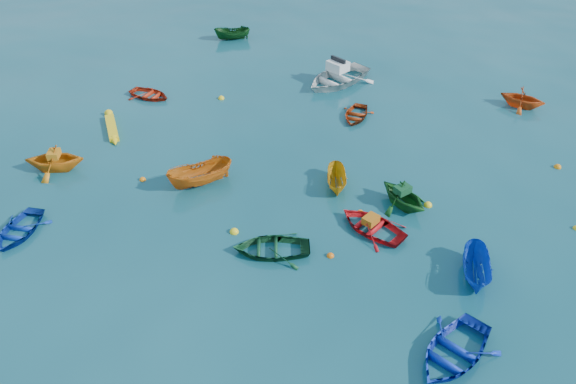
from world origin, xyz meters
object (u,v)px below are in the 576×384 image
Objects in this scene: dinghy_blue_se at (452,356)px; dinghy_blue_sw at (20,233)px; kayak_yellow at (112,130)px; motorboat_white at (337,83)px.

dinghy_blue_sw is at bearing -158.28° from dinghy_blue_se.
kayak_yellow is at bearing 177.46° from dinghy_blue_se.
dinghy_blue_sw is 0.82× the size of kayak_yellow.
kayak_yellow is 14.31m from motorboat_white.
dinghy_blue_sw is at bearing -121.14° from kayak_yellow.
dinghy_blue_se is 1.00× the size of kayak_yellow.
dinghy_blue_sw is 0.82× the size of dinghy_blue_se.
dinghy_blue_se is at bearing -64.53° from kayak_yellow.
motorboat_white reaches higher than kayak_yellow.
dinghy_blue_se reaches higher than dinghy_blue_sw.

